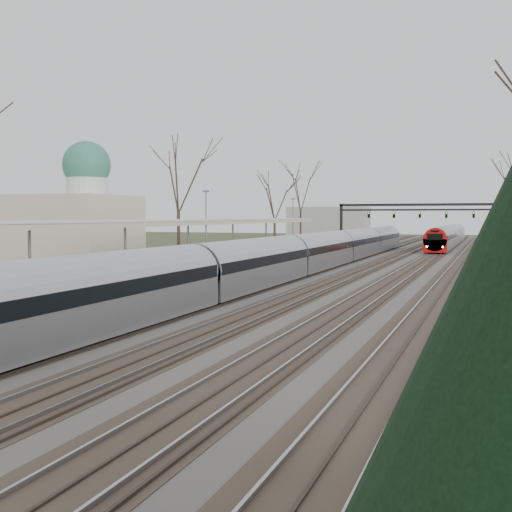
{
  "coord_description": "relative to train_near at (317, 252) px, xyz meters",
  "views": [
    {
      "loc": [
        10.59,
        -5.5,
        4.33
      ],
      "look_at": [
        -2.42,
        29.53,
        2.0
      ],
      "focal_mm": 45.0,
      "sensor_mm": 36.0,
      "label": 1
    }
  ],
  "objects": [
    {
      "name": "train_far",
      "position": [
        7.0,
        46.18,
        0.0
      ],
      "size": [
        2.62,
        45.21,
        3.05
      ],
      "color": "#9FA1A8",
      "rests_on": "ground"
    },
    {
      "name": "train_near",
      "position": [
        0.0,
        0.0,
        0.0
      ],
      "size": [
        2.62,
        75.21,
        3.05
      ],
      "color": "#9FA1A8",
      "rests_on": "ground"
    },
    {
      "name": "platform",
      "position": [
        -6.55,
        -6.2,
        -0.98
      ],
      "size": [
        3.5,
        69.0,
        1.0
      ],
      "primitive_type": "cube",
      "color": "#9E9B93",
      "rests_on": "ground"
    },
    {
      "name": "dome_building",
      "position": [
        -19.21,
        -5.7,
        2.24
      ],
      "size": [
        10.0,
        8.0,
        10.3
      ],
      "color": "beige",
      "rests_on": "ground"
    },
    {
      "name": "track_bed",
      "position": [
        2.76,
        11.3,
        -1.42
      ],
      "size": [
        24.0,
        160.0,
        0.22
      ],
      "color": "#474442",
      "rests_on": "ground"
    },
    {
      "name": "canopy",
      "position": [
        -6.55,
        -10.71,
        2.45
      ],
      "size": [
        4.1,
        50.0,
        3.11
      ],
      "color": "slate",
      "rests_on": "platform"
    },
    {
      "name": "signal_gantry",
      "position": [
        2.79,
        41.29,
        3.43
      ],
      "size": [
        21.0,
        0.59,
        6.08
      ],
      "color": "black",
      "rests_on": "ground"
    },
    {
      "name": "tree_west_far",
      "position": [
        -14.5,
        4.3,
        6.54
      ],
      "size": [
        5.5,
        5.5,
        11.33
      ],
      "color": "#2D231C",
      "rests_on": "ground"
    }
  ]
}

